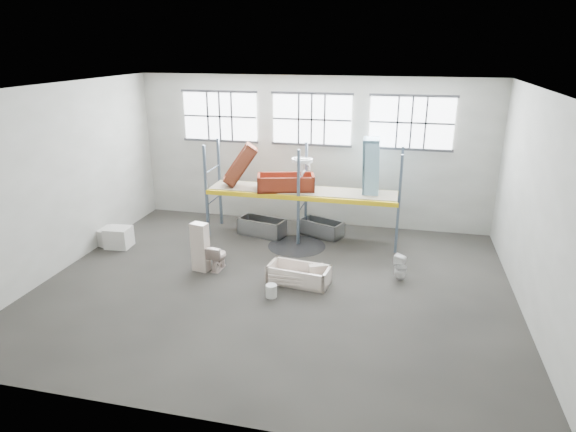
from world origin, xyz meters
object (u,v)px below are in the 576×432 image
(bathtub_beige, at_px, (299,274))
(toilet_beige, at_px, (218,257))
(carton_near, at_px, (119,237))
(steel_tub_left, at_px, (262,227))
(steel_tub_right, at_px, (321,228))
(bucket, at_px, (271,291))
(cistern_tall, at_px, (200,247))
(blue_tub_upright, at_px, (371,167))
(toilet_white, at_px, (401,267))
(rust_tub_flat, at_px, (286,183))

(bathtub_beige, height_order, toilet_beige, toilet_beige)
(carton_near, bearing_deg, toilet_beige, -12.80)
(bathtub_beige, height_order, steel_tub_left, steel_tub_left)
(steel_tub_right, bearing_deg, bucket, -96.73)
(cistern_tall, xyz_separation_m, bucket, (2.29, -1.05, -0.53))
(steel_tub_left, bearing_deg, blue_tub_upright, 5.83)
(toilet_white, relative_size, steel_tub_left, 0.48)
(cistern_tall, relative_size, blue_tub_upright, 0.79)
(steel_tub_right, xyz_separation_m, bucket, (-0.52, -4.42, -0.09))
(bathtub_beige, xyz_separation_m, carton_near, (-5.92, 1.11, 0.08))
(steel_tub_left, bearing_deg, carton_near, -153.54)
(bathtub_beige, xyz_separation_m, rust_tub_flat, (-1.10, 3.14, 1.58))
(toilet_white, relative_size, carton_near, 0.98)
(steel_tub_left, bearing_deg, bathtub_beige, -58.69)
(blue_tub_upright, xyz_separation_m, bucket, (-2.02, -4.38, -2.23))
(blue_tub_upright, height_order, carton_near, blue_tub_upright)
(toilet_beige, height_order, cistern_tall, cistern_tall)
(steel_tub_right, relative_size, rust_tub_flat, 0.78)
(toilet_beige, distance_m, steel_tub_left, 2.85)
(steel_tub_left, height_order, carton_near, carton_near)
(toilet_white, relative_size, rust_tub_flat, 0.40)
(bathtub_beige, distance_m, steel_tub_right, 3.51)
(steel_tub_left, distance_m, bucket, 4.26)
(rust_tub_flat, relative_size, blue_tub_upright, 1.02)
(blue_tub_upright, xyz_separation_m, carton_near, (-7.43, -2.35, -2.08))
(cistern_tall, relative_size, steel_tub_left, 0.91)
(toilet_white, bearing_deg, carton_near, -73.73)
(bathtub_beige, height_order, blue_tub_upright, blue_tub_upright)
(toilet_beige, height_order, carton_near, toilet_beige)
(bathtub_beige, distance_m, bucket, 1.05)
(toilet_white, xyz_separation_m, rust_tub_flat, (-3.69, 2.36, 1.46))
(bathtub_beige, xyz_separation_m, bucket, (-0.51, -0.92, -0.07))
(bathtub_beige, relative_size, steel_tub_right, 1.16)
(carton_near, bearing_deg, cistern_tall, -17.30)
(toilet_white, bearing_deg, cistern_tall, -64.69)
(bathtub_beige, bearing_deg, carton_near, 176.74)
(toilet_beige, height_order, steel_tub_left, toilet_beige)
(rust_tub_flat, bearing_deg, toilet_white, -32.56)
(cistern_tall, height_order, steel_tub_right, cistern_tall)
(carton_near, bearing_deg, steel_tub_right, 21.99)
(bathtub_beige, bearing_deg, toilet_white, 24.10)
(steel_tub_right, distance_m, blue_tub_upright, 2.61)
(rust_tub_flat, distance_m, carton_near, 5.45)
(toilet_beige, relative_size, steel_tub_right, 0.54)
(blue_tub_upright, distance_m, carton_near, 8.07)
(toilet_beige, xyz_separation_m, steel_tub_right, (2.39, 3.20, -0.12))
(cistern_tall, relative_size, bucket, 4.22)
(cistern_tall, bearing_deg, toilet_beige, 33.05)
(cistern_tall, bearing_deg, steel_tub_right, 61.32)
(toilet_beige, relative_size, rust_tub_flat, 0.42)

